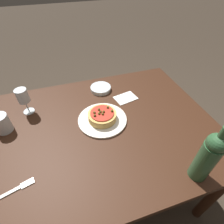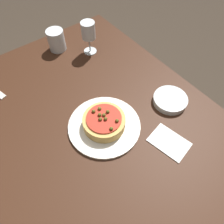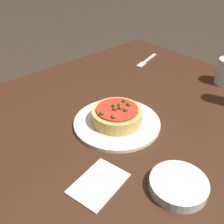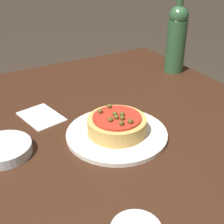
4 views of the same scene
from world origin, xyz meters
The scene contains 6 objects.
dining_table centered at (0.00, 0.00, 0.62)m, with size 1.29×0.98×0.71m.
dinner_plate centered at (-0.02, -0.04, 0.71)m, with size 0.28×0.28×0.01m.
pizza centered at (-0.02, -0.04, 0.74)m, with size 0.16×0.16×0.06m.
side_bowl centered at (-0.09, -0.34, 0.72)m, with size 0.14×0.14×0.03m.
fork centered at (0.44, 0.24, 0.71)m, with size 0.18×0.07×0.00m.
paper_napkin centered at (-0.22, -0.19, 0.71)m, with size 0.16×0.13×0.00m.
Camera 3 is at (-0.49, -0.54, 1.22)m, focal length 42.00 mm.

